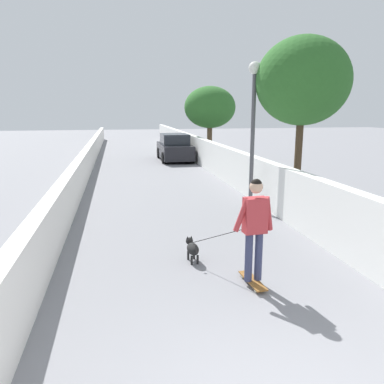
# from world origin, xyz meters

# --- Properties ---
(ground_plane) EXTENTS (80.00, 80.00, 0.00)m
(ground_plane) POSITION_xyz_m (14.00, 0.00, 0.00)
(ground_plane) COLOR gray
(wall_left) EXTENTS (48.00, 0.30, 1.17)m
(wall_left) POSITION_xyz_m (12.00, 2.93, 0.58)
(wall_left) COLOR silver
(wall_left) RESTS_ON ground
(fence_right) EXTENTS (48.00, 0.30, 1.42)m
(fence_right) POSITION_xyz_m (12.00, -2.93, 0.71)
(fence_right) COLOR white
(fence_right) RESTS_ON ground
(tree_right_near) EXTENTS (2.64, 2.64, 4.95)m
(tree_right_near) POSITION_xyz_m (7.50, -3.67, 3.70)
(tree_right_near) COLOR #473523
(tree_right_near) RESTS_ON ground
(tree_right_mid) EXTENTS (2.97, 2.97, 4.25)m
(tree_right_mid) POSITION_xyz_m (19.00, -3.84, 3.04)
(tree_right_mid) COLOR brown
(tree_right_mid) RESTS_ON ground
(lamp_post) EXTENTS (0.36, 0.36, 4.26)m
(lamp_post) POSITION_xyz_m (7.85, -2.38, 2.92)
(lamp_post) COLOR #4C4C51
(lamp_post) RESTS_ON ground
(skateboard) EXTENTS (0.81, 0.25, 0.08)m
(skateboard) POSITION_xyz_m (2.99, -0.67, 0.07)
(skateboard) COLOR brown
(skateboard) RESTS_ON ground
(person_skateboarder) EXTENTS (0.25, 0.71, 1.77)m
(person_skateboarder) POSITION_xyz_m (2.99, -0.67, 1.12)
(person_skateboarder) COLOR #333859
(person_skateboarder) RESTS_ON skateboard
(dog) EXTENTS (1.51, 0.94, 1.06)m
(dog) POSITION_xyz_m (4.19, 0.15, 0.27)
(dog) COLOR black
(dog) RESTS_ON ground
(car_near) EXTENTS (3.91, 1.80, 1.54)m
(car_near) POSITION_xyz_m (19.14, -1.78, 0.71)
(car_near) COLOR black
(car_near) RESTS_ON ground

